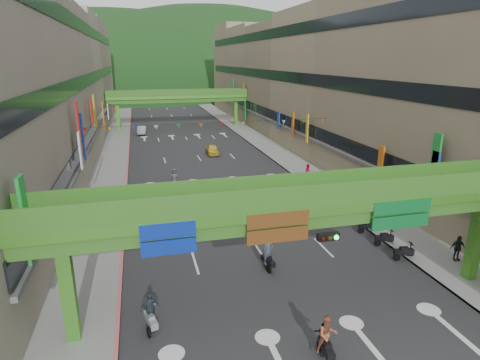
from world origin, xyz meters
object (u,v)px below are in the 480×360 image
scooter_rider_near (268,254)px  car_silver (142,130)px  scooter_rider_mid (327,337)px  car_yellow (212,150)px  pedestrian_red (308,173)px  overpass_near (322,218)px

scooter_rider_near → car_silver: scooter_rider_near is taller
scooter_rider_near → scooter_rider_mid: scooter_rider_near is taller
scooter_rider_mid → car_silver: 58.27m
scooter_rider_mid → car_silver: scooter_rider_mid is taller
car_yellow → pedestrian_red: bearing=-58.9°
car_silver → car_yellow: (9.11, -18.14, -0.03)m
scooter_rider_near → pedestrian_red: size_ratio=1.27×
car_yellow → scooter_rider_mid: bearing=-89.6°
scooter_rider_near → scooter_rider_mid: 8.12m
overpass_near → pedestrian_red: bearing=67.7°
scooter_rider_near → pedestrian_red: 19.57m
pedestrian_red → car_silver: bearing=98.5°
overpass_near → scooter_rider_near: bearing=103.0°
scooter_rider_near → scooter_rider_mid: bearing=-89.8°
scooter_rider_near → pedestrian_red: scooter_rider_near is taller
overpass_near → scooter_rider_near: overpass_near is taller
scooter_rider_near → car_silver: 50.21m
car_silver → car_yellow: car_silver is taller
scooter_rider_mid → overpass_near: bearing=72.0°
scooter_rider_near → car_yellow: (2.29, 31.60, -0.38)m
scooter_rider_mid → car_yellow: bearing=86.7°
scooter_rider_near → car_yellow: 31.68m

